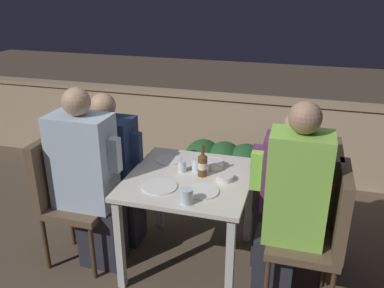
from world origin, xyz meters
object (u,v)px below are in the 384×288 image
Objects in this scene: person_green_blouse at (290,207)px; person_purple_stripe at (286,192)px; chair_left_far at (89,171)px; chair_right_near at (322,228)px; potted_plant at (79,155)px; person_navy_jumper at (112,170)px; beer_bottle at (203,164)px; person_blue_shirt at (89,180)px; chair_left_near at (65,188)px; chair_right_far at (317,199)px.

person_green_blouse is 0.37m from person_purple_stripe.
chair_left_far and chair_right_near have the same top height.
potted_plant is (-2.12, 0.75, -0.09)m from chair_right_near.
person_green_blouse is at bearing -13.22° from person_navy_jumper.
person_navy_jumper is (0.21, 0.00, 0.04)m from chair_left_far.
beer_bottle is at bearing -22.03° from potted_plant.
person_blue_shirt reaches higher than person_purple_stripe.
person_navy_jumper is at bearing 85.50° from person_blue_shirt.
person_green_blouse reaches higher than person_navy_jumper.
chair_left_near is 1.80m from chair_right_near.
person_blue_shirt is at bearing -54.24° from potted_plant.
person_purple_stripe reaches higher than chair_right_far.
person_green_blouse is 6.00× the size of beer_bottle.
chair_left_far is 0.79× the size of person_navy_jumper.
person_green_blouse is at bearing -0.38° from person_blue_shirt.
person_green_blouse is at bearing -83.75° from person_purple_stripe.
person_green_blouse is 1.41× the size of chair_right_far.
person_purple_stripe is (-0.04, 0.36, -0.09)m from person_green_blouse.
beer_bottle is (-0.82, 0.22, 0.23)m from chair_right_near.
person_purple_stripe is (-0.24, 0.36, 0.02)m from chair_right_near.
person_blue_shirt reaches higher than chair_left_near.
person_purple_stripe is at bearing 13.24° from beer_bottle.
potted_plant is at bearing 168.19° from person_purple_stripe.
person_blue_shirt is 1.60m from chair_right_far.
potted_plant is (-0.33, 0.74, -0.09)m from chair_left_near.
person_green_blouse reaches higher than person_purple_stripe.
chair_right_far is (1.53, 0.04, -0.04)m from person_navy_jumper.
person_navy_jumper reaches higher than chair_left_far.
chair_right_far is at bearing 1.35° from person_navy_jumper.
person_navy_jumper is at bearing 166.78° from person_green_blouse.
beer_bottle is (-0.78, -0.14, 0.23)m from chair_right_far.
chair_left_near is 1.00× the size of chair_right_near.
chair_left_near is 1.22× the size of potted_plant.
person_purple_stripe reaches higher than chair_left_far.
potted_plant is (-2.09, 0.39, -0.09)m from chair_right_far.
person_blue_shirt reaches higher than chair_left_far.
chair_right_far is at bearing 9.78° from beer_bottle.
potted_plant is (-0.53, 0.74, -0.19)m from person_blue_shirt.
beer_bottle is at bearing -5.90° from chair_left_far.
beer_bottle is (0.75, -0.10, 0.19)m from person_navy_jumper.
chair_right_near is 0.81× the size of person_purple_stripe.
beer_bottle is at bearing 160.19° from person_green_blouse.
chair_left_far is 4.25× the size of beer_bottle.
person_blue_shirt is at bearing -167.45° from chair_right_far.
potted_plant is at bearing 160.57° from chair_right_near.
potted_plant is at bearing 113.90° from chair_left_near.
person_purple_stripe is at bearing -11.81° from potted_plant.
person_green_blouse reaches higher than person_blue_shirt.
chair_right_near and chair_right_far have the same top height.
person_navy_jumper is at bearing -178.43° from person_purple_stripe.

